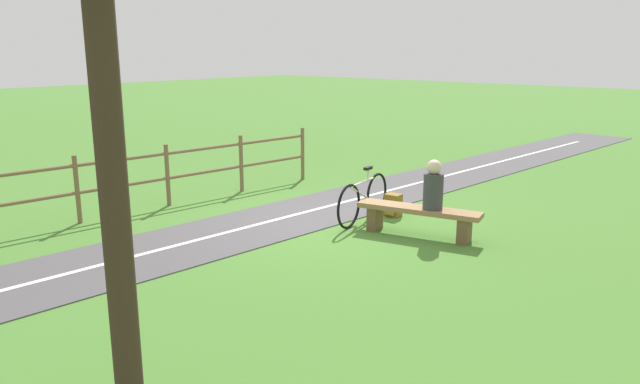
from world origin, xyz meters
name	(u,v)px	position (x,y,z in m)	size (l,w,h in m)	color
ground_plane	(330,220)	(0.00, 0.00, 0.00)	(80.00, 80.00, 0.00)	#477A2D
paved_path	(87,269)	(0.94, 4.00, 0.01)	(1.89, 36.00, 0.02)	#4C494C
path_centre_line	(87,269)	(0.94, 4.00, 0.02)	(0.10, 32.00, 0.00)	silver
bench	(418,216)	(-1.62, -0.24, 0.33)	(2.01, 0.82, 0.47)	#937047
person_seated	(433,187)	(-1.84, -0.29, 0.82)	(0.37, 0.37, 0.78)	#38383D
bicycle	(363,199)	(-0.46, -0.34, 0.40)	(0.34, 1.78, 0.93)	black
backpack	(393,205)	(-0.67, -0.93, 0.20)	(0.28, 0.26, 0.40)	olive
tree_far_right	(110,171)	(-2.43, 5.45, 2.03)	(1.13, 1.11, 4.42)	#38281E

